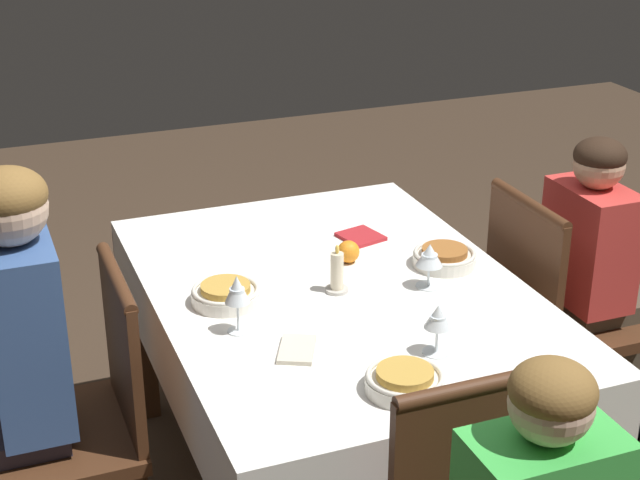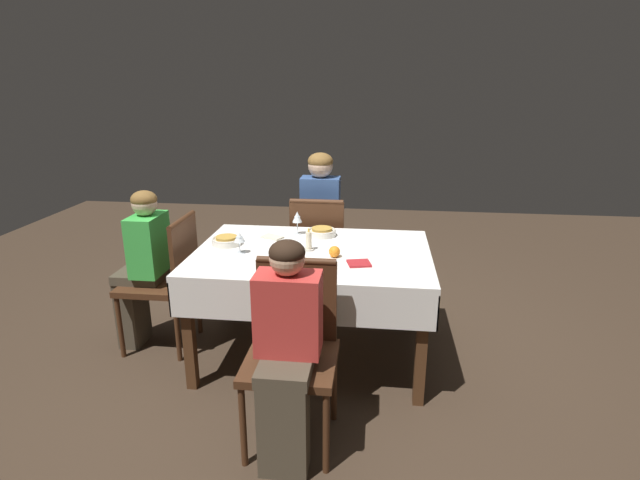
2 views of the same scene
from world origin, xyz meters
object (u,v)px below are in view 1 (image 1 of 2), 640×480
wine_glass_south (429,257)px  napkin_red_folded (297,349)px  chair_north (79,415)px  person_adult_denim (9,367)px  wine_glass_north (237,291)px  chair_south (555,309)px  bowl_west (405,381)px  person_child_red (601,279)px  bowl_north (226,294)px  orange_fruit (348,252)px  bowl_south (444,257)px  candle_centerpiece (337,275)px  dining_table (337,312)px  wine_glass_west (438,319)px  napkin_spare_side (361,237)px

wine_glass_south → napkin_red_folded: 0.53m
chair_north → person_adult_denim: size_ratio=0.75×
wine_glass_north → wine_glass_south: size_ratio=1.21×
chair_south → bowl_west: 1.03m
person_child_red → bowl_north: 1.27m
chair_north → bowl_west: (-0.51, -0.70, 0.24)m
person_adult_denim → orange_fruit: bearing=101.2°
chair_south → orange_fruit: (0.14, 0.67, 0.25)m
person_adult_denim → orange_fruit: person_adult_denim is taller
bowl_south → napkin_red_folded: bowl_south is taller
wine_glass_north → napkin_red_folded: size_ratio=0.99×
orange_fruit → wine_glass_north: bearing=124.2°
bowl_west → bowl_south: bearing=-35.2°
chair_north → candle_centerpiece: 0.80m
dining_table → bowl_north: size_ratio=7.59×
chair_south → bowl_west: (-0.57, 0.82, 0.24)m
chair_south → napkin_red_folded: size_ratio=5.58×
wine_glass_west → candle_centerpiece: 0.43m
bowl_west → candle_centerpiece: (0.54, -0.05, 0.03)m
chair_south → bowl_south: (0.02, 0.41, 0.24)m
dining_table → napkin_spare_side: (0.30, -0.20, 0.09)m
person_child_red → bowl_west: person_child_red is taller
wine_glass_south → napkin_spare_side: bearing=6.2°
chair_north → chair_south: same height
wine_glass_south → orange_fruit: wine_glass_south is taller
bowl_south → wine_glass_south: (-0.11, 0.11, 0.07)m
chair_north → candle_centerpiece: (0.03, -0.75, 0.27)m
napkin_red_folded → napkin_spare_side: same height
dining_table → wine_glass_north: 0.42m
dining_table → wine_glass_north: wine_glass_north is taller
chair_south → napkin_spare_side: bearing=62.3°
chair_north → bowl_west: chair_north is taller
bowl_west → wine_glass_south: size_ratio=1.42×
person_child_red → bowl_west: bearing=120.1°
orange_fruit → person_child_red: bearing=-99.6°
chair_south → napkin_spare_side: chair_south is taller
bowl_south → chair_north: bearing=93.8°
chair_south → orange_fruit: chair_south is taller
napkin_red_folded → wine_glass_south: bearing=-66.1°
wine_glass_west → person_adult_denim: bearing=69.2°
napkin_spare_side → person_child_red: bearing=-112.0°
dining_table → napkin_spare_side: size_ratio=9.54×
wine_glass_west → bowl_north: bearing=42.3°
chair_south → wine_glass_west: (-0.44, 0.67, 0.31)m
bowl_north → person_child_red: bearing=-90.7°
person_adult_denim → napkin_red_folded: person_adult_denim is taller
bowl_north → orange_fruit: size_ratio=2.80×
bowl_south → wine_glass_west: bearing=150.0°
bowl_south → wine_glass_south: size_ratio=1.42×
bowl_south → napkin_spare_side: 0.32m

